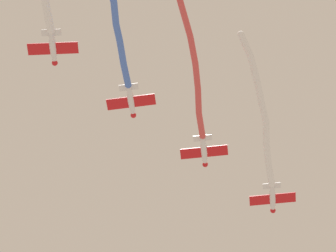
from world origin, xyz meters
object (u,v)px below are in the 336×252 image
airplane_slot (53,48)px  airplane_right_wing (131,101)px  airplane_left_wing (204,151)px  airplane_lead (272,198)px

airplane_slot → airplane_right_wing: bearing=-51.2°
airplane_left_wing → airplane_slot: 22.54m
airplane_right_wing → airplane_slot: airplane_slot is taller
airplane_right_wing → airplane_slot: (-0.28, -11.27, 0.25)m
airplane_lead → airplane_left_wing: 11.27m
airplane_right_wing → airplane_slot: bearing=134.0°
airplane_right_wing → airplane_left_wing: bearing=-45.9°
airplane_left_wing → airplane_lead: bearing=-47.3°
airplane_right_wing → airplane_slot: size_ratio=0.96×
airplane_left_wing → airplane_slot: (-0.55, -22.53, 0.50)m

